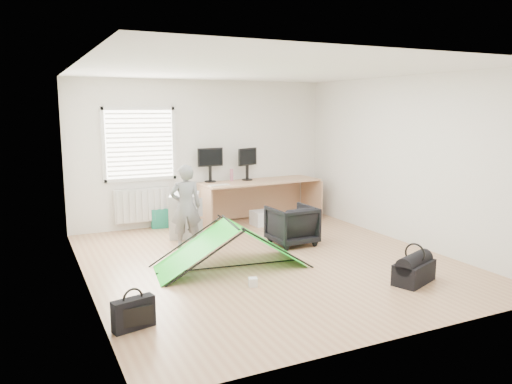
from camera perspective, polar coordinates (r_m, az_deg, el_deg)
name	(u,v)px	position (r m, az deg, el deg)	size (l,w,h in m)	color
ground	(268,261)	(7.31, 1.36, -7.84)	(5.50, 5.50, 0.00)	tan
back_wall	(203,153)	(9.54, -6.09, 4.50)	(5.00, 0.02, 2.70)	silver
window	(140,144)	(9.16, -13.16, 5.35)	(1.20, 0.06, 1.20)	silver
radiator	(143,205)	(9.27, -12.84, -1.46)	(1.00, 0.12, 0.60)	silver
desk	(260,201)	(9.67, 0.51, -1.06)	(2.35, 0.75, 0.80)	tan
filing_cabinet	(185,215)	(8.68, -8.13, -2.60)	(0.47, 0.63, 0.74)	#A7AAAC
monitor_left	(210,170)	(9.47, -5.26, 2.57)	(0.50, 0.11, 0.47)	black
monitor_right	(247,168)	(9.67, -1.02, 2.71)	(0.48, 0.10, 0.46)	black
keyboard	(219,185)	(9.03, -4.23, 0.78)	(0.39, 0.13, 0.02)	beige
thermos	(232,175)	(9.60, -2.81, 1.96)	(0.06, 0.06, 0.23)	#AD6179
office_chair	(292,225)	(8.10, 4.12, -3.79)	(0.68, 0.70, 0.64)	black
person	(186,207)	(7.87, -8.04, -1.67)	(0.48, 0.32, 1.33)	slate
kite	(231,245)	(6.93, -2.91, -6.07)	(2.07, 0.90, 0.64)	#14DB20
storage_crate	(265,218)	(9.45, 1.00, -2.95)	(0.49, 0.34, 0.27)	silver
tote_bag	(160,218)	(9.36, -10.94, -2.99)	(0.30, 0.13, 0.36)	#1C8668
laptop_bag	(134,314)	(5.27, -13.82, -13.36)	(0.43, 0.13, 0.32)	black
white_box	(253,282)	(6.29, -0.36, -10.27)	(0.11, 0.11, 0.11)	silver
duffel_bag	(414,272)	(6.70, 17.59, -8.74)	(0.62, 0.31, 0.27)	black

